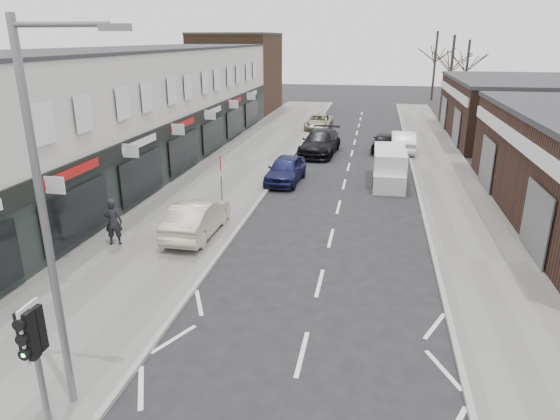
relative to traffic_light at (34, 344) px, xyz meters
The scene contains 20 objects.
ground 5.41m from the traffic_light, 24.61° to the left, with size 160.00×160.00×0.00m, color black.
pavement_left 24.24m from the traffic_light, 95.59° to the left, with size 5.50×64.00×0.12m, color slate.
pavement_right 26.18m from the traffic_light, 67.09° to the left, with size 3.50×64.00×0.12m, color slate.
shop_terrace_left 23.39m from the traffic_light, 112.93° to the left, with size 8.00×41.00×7.10m, color beige.
brick_block_far 47.91m from the traffic_light, 100.95° to the left, with size 8.00×10.00×8.00m, color #472F1E.
right_unit_far 39.78m from the traffic_light, 64.86° to the left, with size 10.00×16.00×4.50m, color #331F17.
tree_far_a 51.84m from the traffic_light, 75.00° to the left, with size 3.60×3.60×8.00m, color #382D26, non-canonical shape.
tree_far_b 58.28m from the traffic_light, 74.15° to the left, with size 3.60×3.60×7.50m, color #382D26, non-canonical shape.
tree_far_c 63.39m from the traffic_light, 78.25° to the left, with size 3.60×3.60×8.50m, color #382D26, non-canonical shape.
traffic_light is the anchor object (origin of this frame).
street_lamp 2.52m from the traffic_light, 95.88° to the left, with size 2.23×0.22×8.00m.
warning_sign 14.04m from the traffic_light, 93.10° to the left, with size 0.12×0.80×2.70m.
white_van 21.98m from the traffic_light, 71.92° to the left, with size 1.75×4.85×1.88m.
sedan_on_pavement 11.25m from the traffic_light, 94.89° to the left, with size 1.52×4.36×1.44m, color #BFB098.
pedestrian 10.33m from the traffic_light, 111.41° to the left, with size 0.67×0.44×1.85m, color black.
parked_car_left_a 19.94m from the traffic_light, 86.76° to the left, with size 1.74×4.33×1.48m, color #151841.
parked_car_left_b 27.47m from the traffic_light, 85.40° to the left, with size 2.29×5.63×1.63m, color black.
parked_car_left_c 37.16m from the traffic_light, 88.46° to the left, with size 2.18×4.73×1.31m, color #A09C80.
parked_car_right_a 30.07m from the traffic_light, 74.79° to the left, with size 1.62×4.64×1.53m, color silver.
parked_car_right_b 29.88m from the traffic_light, 77.22° to the left, with size 1.61×4.00×1.36m, color black.
Camera 1 is at (1.49, -8.84, 7.71)m, focal length 32.00 mm.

